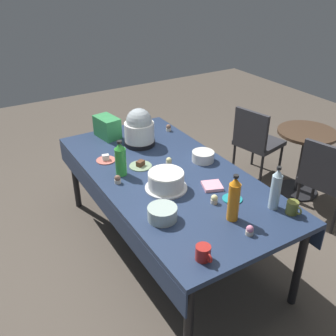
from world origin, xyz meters
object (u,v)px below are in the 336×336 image
(ceramic_snack_bowl, at_px, (203,156))
(soda_bottle_orange_juice, at_px, (234,199))
(dessert_plate_coral, at_px, (106,159))
(dessert_plate_teal, at_px, (232,198))
(cupcake_rose, at_px, (214,199))
(potluck_table, at_px, (168,180))
(cupcake_mint, at_px, (118,179))
(dessert_plate_sage, at_px, (141,165))
(maroon_chair_right, at_px, (327,176))
(maroon_chair_left, at_px, (256,139))
(round_cafe_table, at_px, (304,151))
(coffee_mug_olive, at_px, (293,208))
(soda_bottle_water, at_px, (276,189))
(cupcake_vanilla, at_px, (250,230))
(soda_carton, at_px, (107,127))
(cupcake_berry, at_px, (169,128))
(frosted_layer_cake, at_px, (166,181))
(soda_bottle_lime_soda, at_px, (121,159))
(cupcake_lemon, at_px, (169,161))
(slow_cooker, at_px, (139,128))
(coffee_mug_red, at_px, (203,253))
(glass_salad_bowl, at_px, (162,213))

(ceramic_snack_bowl, relative_size, soda_bottle_orange_juice, 0.56)
(dessert_plate_coral, relative_size, dessert_plate_teal, 1.13)
(cupcake_rose, bearing_deg, potluck_table, -173.18)
(cupcake_mint, bearing_deg, cupcake_rose, 38.02)
(dessert_plate_coral, relative_size, cupcake_rose, 2.42)
(dessert_plate_sage, distance_m, maroon_chair_right, 1.74)
(maroon_chair_left, height_order, round_cafe_table, maroon_chair_left)
(dessert_plate_sage, height_order, maroon_chair_right, maroon_chair_right)
(ceramic_snack_bowl, bearing_deg, round_cafe_table, 90.76)
(potluck_table, relative_size, coffee_mug_olive, 18.04)
(soda_bottle_water, xyz_separation_m, maroon_chair_left, (-1.31, 1.08, -0.41))
(cupcake_mint, bearing_deg, cupcake_vanilla, 24.27)
(cupcake_mint, height_order, soda_carton, soda_carton)
(dessert_plate_coral, height_order, round_cafe_table, dessert_plate_coral)
(ceramic_snack_bowl, bearing_deg, cupcake_berry, 173.52)
(dessert_plate_coral, xyz_separation_m, cupcake_vanilla, (1.38, 0.38, 0.02))
(soda_bottle_orange_juice, distance_m, coffee_mug_olive, 0.43)
(frosted_layer_cake, xyz_separation_m, cupcake_vanilla, (0.73, 0.17, -0.04))
(soda_bottle_lime_soda, bearing_deg, dessert_plate_teal, 35.65)
(cupcake_mint, bearing_deg, frosted_layer_cake, 47.05)
(dessert_plate_sage, relative_size, cupcake_lemon, 2.78)
(potluck_table, bearing_deg, cupcake_rose, 6.82)
(cupcake_rose, distance_m, cupcake_mint, 0.76)
(soda_bottle_water, xyz_separation_m, soda_carton, (-1.69, -0.51, -0.05))
(cupcake_lemon, bearing_deg, coffee_mug_olive, 19.38)
(ceramic_snack_bowl, relative_size, soda_bottle_water, 0.58)
(frosted_layer_cake, relative_size, dessert_plate_teal, 2.21)
(soda_bottle_water, bearing_deg, maroon_chair_right, 108.39)
(soda_bottle_orange_juice, bearing_deg, dessert_plate_sage, -168.84)
(dessert_plate_sage, xyz_separation_m, soda_bottle_orange_juice, (0.95, 0.19, 0.14))
(soda_bottle_lime_soda, relative_size, soda_carton, 1.13)
(dessert_plate_teal, xyz_separation_m, cupcake_lemon, (-0.68, -0.12, 0.02))
(slow_cooker, bearing_deg, cupcake_mint, -41.40)
(soda_bottle_lime_soda, bearing_deg, cupcake_berry, 125.45)
(coffee_mug_red, xyz_separation_m, round_cafe_table, (-1.00, 2.03, -0.30))
(frosted_layer_cake, xyz_separation_m, cupcake_lemon, (-0.31, 0.21, -0.04))
(cupcake_mint, bearing_deg, maroon_chair_right, 75.26)
(cupcake_lemon, bearing_deg, round_cafe_table, 87.45)
(ceramic_snack_bowl, relative_size, cupcake_vanilla, 2.78)
(ceramic_snack_bowl, bearing_deg, soda_bottle_orange_juice, -22.13)
(cupcake_rose, relative_size, round_cafe_table, 0.09)
(soda_bottle_water, bearing_deg, cupcake_mint, -137.29)
(soda_bottle_water, relative_size, soda_carton, 1.24)
(soda_carton, bearing_deg, cupcake_vanilla, -3.23)
(cupcake_vanilla, bearing_deg, round_cafe_table, 120.48)
(soda_bottle_water, bearing_deg, dessert_plate_coral, -149.81)
(potluck_table, relative_size, frosted_layer_cake, 6.89)
(glass_salad_bowl, bearing_deg, round_cafe_table, 105.14)
(cupcake_vanilla, height_order, soda_bottle_water, soda_bottle_water)
(frosted_layer_cake, distance_m, dessert_plate_teal, 0.50)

